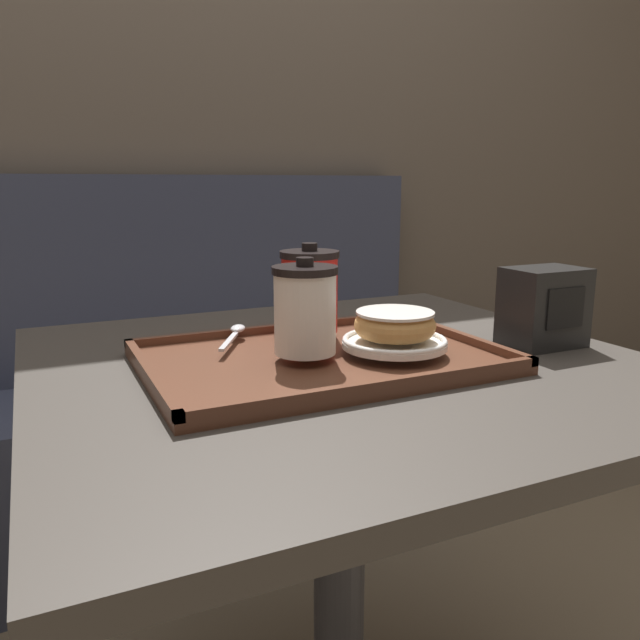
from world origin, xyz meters
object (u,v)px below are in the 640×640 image
(coffee_cup_rear, at_px, (310,291))
(spoon, at_px, (236,332))
(donut_chocolate_glazed, at_px, (395,324))
(coffee_cup_front, at_px, (305,309))
(napkin_dispenser, at_px, (544,307))

(coffee_cup_rear, relative_size, spoon, 1.11)
(donut_chocolate_glazed, distance_m, spoon, 0.25)
(coffee_cup_front, distance_m, donut_chocolate_glazed, 0.13)
(coffee_cup_front, bearing_deg, spoon, 111.39)
(coffee_cup_rear, bearing_deg, spoon, 166.62)
(coffee_cup_front, xyz_separation_m, coffee_cup_rear, (0.06, 0.11, 0.00))
(coffee_cup_rear, height_order, napkin_dispenser, coffee_cup_rear)
(coffee_cup_front, relative_size, coffee_cup_rear, 0.95)
(coffee_cup_front, relative_size, napkin_dispenser, 1.06)
(coffee_cup_rear, distance_m, napkin_dispenser, 0.36)
(coffee_cup_front, xyz_separation_m, napkin_dispenser, (0.39, -0.04, -0.02))
(coffee_cup_front, height_order, spoon, coffee_cup_front)
(coffee_cup_rear, relative_size, napkin_dispenser, 1.12)
(coffee_cup_rear, xyz_separation_m, napkin_dispenser, (0.33, -0.15, -0.03))
(coffee_cup_front, bearing_deg, donut_chocolate_glazed, -11.51)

